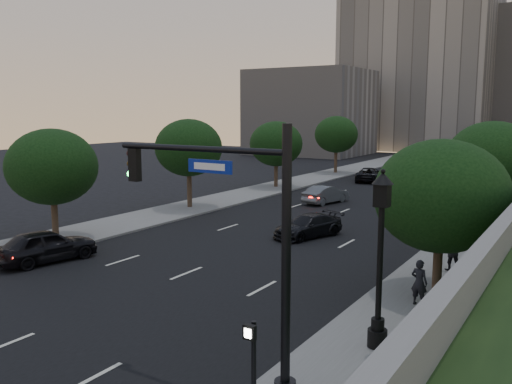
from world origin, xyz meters
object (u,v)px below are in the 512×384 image
Objects in this scene: street_lamp at (380,268)px; sedan_mid_left at (326,194)px; sedan_far_right at (480,179)px; pedestrian_a at (419,282)px; pedestrian_b at (452,251)px; sedan_near_left at (46,246)px; pedestrian_c at (447,227)px; sedan_near_right at (308,226)px; traffic_signal_mast at (249,254)px; sedan_far_left at (369,175)px.

street_lamp is 1.29× the size of sedan_mid_left.
sedan_far_right is (-4.11, 41.08, -1.94)m from street_lamp.
pedestrian_a is 0.94× the size of pedestrian_b.
sedan_near_left is 2.66× the size of pedestrian_c.
sedan_mid_left is 11.88m from sedan_near_right.
pedestrian_a is (4.18, -36.79, 0.32)m from sedan_far_right.
traffic_signal_mast is at bearing -49.43° from sedan_near_right.
pedestrian_b is at bearing 144.19° from sedan_mid_left.
sedan_mid_left is at bearing 128.85° from sedan_near_right.
pedestrian_b is (0.01, 5.22, 0.05)m from pedestrian_a.
street_lamp is 26.91m from sedan_mid_left.
sedan_near_right is 7.66m from pedestrian_c.
traffic_signal_mast reaches higher than sedan_mid_left.
street_lamp is 17.16m from sedan_near_left.
traffic_signal_mast is 4.05× the size of pedestrian_a.
sedan_near_right is 2.63× the size of pedestrian_a.
sedan_near_right is at bearing -37.12° from pedestrian_b.
traffic_signal_mast is at bearing 62.56° from pedestrian_b.
sedan_near_left is 1.10× the size of sedan_mid_left.
sedan_far_left is 3.05× the size of pedestrian_a.
sedan_near_left is 23.07m from sedan_mid_left.
sedan_far_left is at bearing 110.64° from street_lamp.
traffic_signal_mast is at bearing 173.96° from sedan_near_left.
pedestrian_c is (13.18, -23.69, 0.32)m from sedan_far_left.
pedestrian_a is at bearing -24.37° from sedan_near_right.
sedan_mid_left is 0.83× the size of sedan_far_left.
sedan_far_left is 32.35m from pedestrian_b.
traffic_signal_mast is at bearing 86.45° from pedestrian_c.
sedan_far_left is at bearing 121.84° from sedan_near_right.
pedestrian_a is at bearing 96.45° from pedestrian_c.
sedan_near_left is 2.62× the size of pedestrian_b.
pedestrian_b is (2.22, 13.43, -2.61)m from traffic_signal_mast.
pedestrian_b reaches higher than sedan_far_right.
pedestrian_b is (17.11, 8.47, 0.25)m from sedan_near_left.
sedan_near_right is (-8.60, 12.50, -1.98)m from street_lamp.
sedan_mid_left is 23.18m from pedestrian_a.
sedan_far_right is at bearing -95.50° from sedan_near_left.
traffic_signal_mast reaches higher than pedestrian_c.
pedestrian_a reaches higher than sedan_far_left.
street_lamp is at bearing 94.05° from pedestrian_c.
sedan_mid_left is at bearing -39.28° from pedestrian_c.
sedan_near_left is 1.18× the size of sedan_far_right.
sedan_mid_left is 0.96× the size of sedan_near_right.
sedan_far_right is at bearing 179.78° from sedan_far_left.
pedestrian_a is (17.10, 3.25, 0.20)m from sedan_near_left.
street_lamp is 3.11× the size of pedestrian_c.
sedan_far_left reaches higher than sedan_near_right.
street_lamp is at bearing 71.44° from pedestrian_b.
pedestrian_c reaches higher than pedestrian_a.
pedestrian_b is (12.70, -14.18, 0.35)m from sedan_mid_left.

